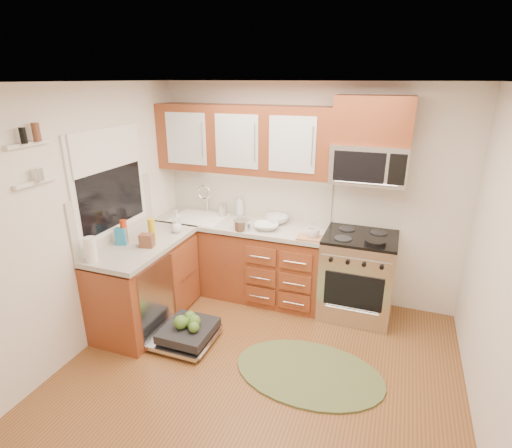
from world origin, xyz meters
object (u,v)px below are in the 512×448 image
at_px(sink, 199,227).
at_px(rug, 309,373).
at_px(cutting_board, 310,238).
at_px(cup, 313,233).
at_px(bowl_a, 266,226).
at_px(skillet, 375,242).
at_px(microwave, 369,164).
at_px(range, 357,276).
at_px(upper_cabinets, 243,139).
at_px(bowl_b, 277,219).
at_px(dishwasher, 185,333).
at_px(stock_pot, 242,225).
at_px(paper_towel_roll, 91,250).

distance_m(sink, rug, 2.18).
distance_m(cutting_board, cup, 0.06).
bearing_deg(bowl_a, cup, -8.67).
xyz_separation_m(skillet, bowl_a, (-1.19, 0.08, -0.01)).
bearing_deg(microwave, cup, -147.99).
relative_size(range, cup, 7.11).
height_order(rug, bowl_a, bowl_a).
height_order(upper_cabinets, microwave, upper_cabinets).
relative_size(cutting_board, bowl_b, 1.02).
distance_m(dishwasher, cutting_board, 1.62).
relative_size(upper_cabinets, microwave, 2.70).
bearing_deg(skillet, sink, 175.50).
bearing_deg(bowl_a, sink, 174.54).
relative_size(upper_cabinets, dishwasher, 2.93).
xyz_separation_m(range, dishwasher, (-1.54, -1.13, -0.38)).
height_order(microwave, cup, microwave).
relative_size(stock_pot, cup, 1.44).
xyz_separation_m(upper_cabinets, paper_towel_roll, (-0.88, -1.59, -0.83)).
bearing_deg(sink, bowl_b, 8.92).
height_order(dishwasher, paper_towel_roll, paper_towel_roll).
relative_size(upper_cabinets, sink, 3.31).
bearing_deg(sink, rug, -34.43).
relative_size(upper_cabinets, cup, 15.35).
bearing_deg(cup, skillet, 0.51).
height_order(range, stock_pot, stock_pot).
bearing_deg(sink, cutting_board, -7.96).
height_order(range, skillet, skillet).
xyz_separation_m(range, paper_towel_roll, (-2.28, -1.45, 0.57)).
bearing_deg(bowl_b, dishwasher, -113.62).
bearing_deg(bowl_b, cutting_board, -35.66).
height_order(rug, paper_towel_roll, paper_towel_roll).
bearing_deg(cutting_board, cup, 56.31).
distance_m(stock_pot, cutting_board, 0.79).
relative_size(range, bowl_b, 3.43).
bearing_deg(stock_pot, bowl_a, 24.37).
xyz_separation_m(dishwasher, rug, (1.28, -0.03, -0.09)).
xyz_separation_m(range, sink, (-1.93, -0.01, 0.33)).
xyz_separation_m(microwave, bowl_b, (-0.99, 0.02, -0.73)).
bearing_deg(paper_towel_roll, microwave, 34.55).
bearing_deg(upper_cabinets, stock_pot, -71.21).
distance_m(upper_cabinets, paper_towel_roll, 2.00).
height_order(microwave, paper_towel_roll, microwave).
xyz_separation_m(microwave, sink, (-1.93, -0.13, -0.90)).
relative_size(upper_cabinets, cutting_board, 7.29).
bearing_deg(skillet, range, 132.24).
bearing_deg(cutting_board, sink, 172.04).
height_order(skillet, stock_pot, stock_pot).
xyz_separation_m(sink, rug, (1.67, -1.15, -0.79)).
bearing_deg(paper_towel_roll, skillet, 27.62).
distance_m(microwave, paper_towel_roll, 2.84).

